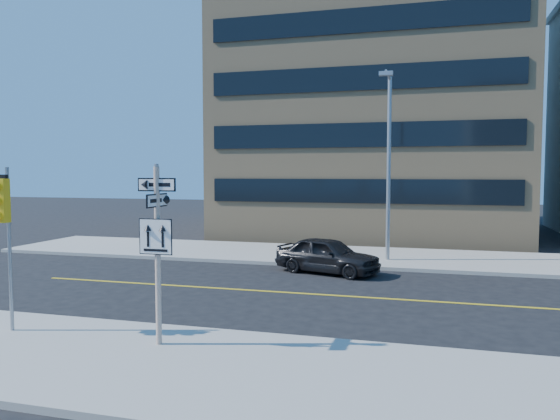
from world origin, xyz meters
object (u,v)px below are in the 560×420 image
(sign_pole, at_px, (157,244))
(parked_car_a, at_px, (328,255))
(traffic_signal, at_px, (3,214))
(streetlight_a, at_px, (388,155))

(sign_pole, bearing_deg, parked_car_a, 79.67)
(sign_pole, height_order, traffic_signal, sign_pole)
(sign_pole, xyz_separation_m, parked_car_a, (1.89, 10.38, -1.72))
(traffic_signal, bearing_deg, parked_car_a, 60.77)
(sign_pole, distance_m, traffic_signal, 4.05)
(traffic_signal, height_order, parked_car_a, traffic_signal)
(traffic_signal, relative_size, streetlight_a, 0.50)
(traffic_signal, distance_m, parked_car_a, 12.28)
(traffic_signal, height_order, streetlight_a, streetlight_a)
(traffic_signal, xyz_separation_m, parked_car_a, (5.89, 10.53, -2.31))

